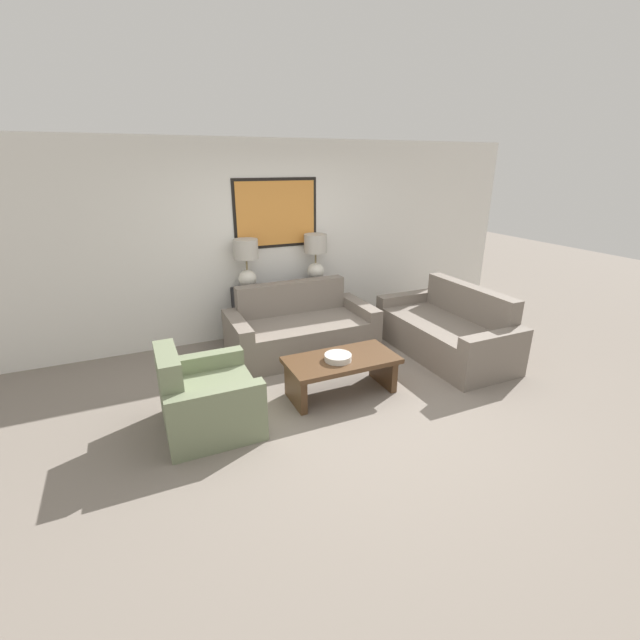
{
  "coord_description": "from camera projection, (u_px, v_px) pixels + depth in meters",
  "views": [
    {
      "loc": [
        -1.89,
        -3.38,
        2.35
      ],
      "look_at": [
        -0.0,
        0.81,
        0.65
      ],
      "focal_mm": 24.0,
      "sensor_mm": 36.0,
      "label": 1
    }
  ],
  "objects": [
    {
      "name": "couch_by_side",
      "position": [
        447.0,
        332.0,
        5.52
      ],
      "size": [
        0.92,
        1.85,
        0.87
      ],
      "color": "slate",
      "rests_on": "ground_plane"
    },
    {
      "name": "back_wall",
      "position": [
        276.0,
        240.0,
        5.96
      ],
      "size": [
        7.7,
        0.12,
        2.65
      ],
      "color": "silver",
      "rests_on": "ground_plane"
    },
    {
      "name": "table_lamp_left",
      "position": [
        246.0,
        260.0,
        5.62
      ],
      "size": [
        0.32,
        0.32,
        0.67
      ],
      "color": "silver",
      "rests_on": "console_table"
    },
    {
      "name": "armchair_near_back_wall",
      "position": [
        206.0,
        400.0,
        3.96
      ],
      "size": [
        0.84,
        0.9,
        0.82
      ],
      "color": "#707A5B",
      "rests_on": "ground_plane"
    },
    {
      "name": "decorative_bowl",
      "position": [
        338.0,
        357.0,
        4.42
      ],
      "size": [
        0.28,
        0.28,
        0.06
      ],
      "color": "beige",
      "rests_on": "coffee_table"
    },
    {
      "name": "coffee_table",
      "position": [
        341.0,
        368.0,
        4.52
      ],
      "size": [
        1.18,
        0.59,
        0.42
      ],
      "color": "#4C331E",
      "rests_on": "ground_plane"
    },
    {
      "name": "console_table",
      "position": [
        284.0,
        310.0,
        6.08
      ],
      "size": [
        1.41,
        0.34,
        0.75
      ],
      "color": "black",
      "rests_on": "ground_plane"
    },
    {
      "name": "table_lamp_right",
      "position": [
        316.0,
        254.0,
        6.0
      ],
      "size": [
        0.32,
        0.32,
        0.67
      ],
      "color": "silver",
      "rests_on": "console_table"
    },
    {
      "name": "ground_plane",
      "position": [
        353.0,
        403.0,
        4.43
      ],
      "size": [
        20.0,
        20.0,
        0.0
      ],
      "primitive_type": "plane",
      "color": "slate"
    },
    {
      "name": "couch_by_back_wall",
      "position": [
        301.0,
        331.0,
        5.56
      ],
      "size": [
        1.85,
        0.92,
        0.87
      ],
      "color": "slate",
      "rests_on": "ground_plane"
    }
  ]
}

